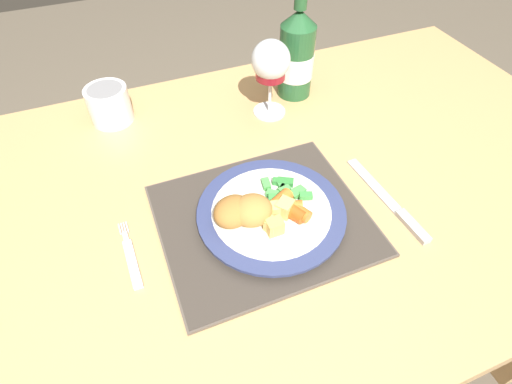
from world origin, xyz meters
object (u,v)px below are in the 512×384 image
Objects in this scene: dinner_plate at (271,213)px; table_knife at (393,205)px; fork at (131,258)px; drinking_cup at (109,104)px; wine_glass at (271,64)px; bottle at (296,55)px; dining_table at (270,215)px.

dinner_plate is 1.15× the size of table_knife.
fork is 0.37m from drinking_cup.
wine_glass is (0.34, 0.27, 0.11)m from fork.
table_knife is 0.59m from drinking_cup.
bottle is at bearing 58.83° from dinner_plate.
drinking_cup is at bearing 162.66° from wine_glass.
table_knife is (0.17, -0.13, 0.10)m from dining_table.
wine_glass reaches higher than dinner_plate.
drinking_cup reaches higher than dinner_plate.
wine_glass is 0.10m from bottle.
dinner_plate is 1.49× the size of wine_glass.
table_knife is at bearing -13.74° from dinner_plate.
table_knife is (0.43, -0.06, 0.00)m from fork.
bottle reaches higher than dining_table.
bottle is (-0.01, 0.38, 0.09)m from table_knife.
dinner_plate is (-0.03, -0.08, 0.11)m from dining_table.
bottle is 0.41m from drinking_cup.
table_knife is (0.21, -0.05, -0.01)m from dinner_plate.
wine_glass is 0.34m from drinking_cup.
bottle reaches higher than dinner_plate.
bottle is (0.20, 0.33, 0.08)m from dinner_plate.
wine_glass is at bearing 105.32° from table_knife.
dining_table is at bearing 142.60° from table_knife.
table_knife is 2.47× the size of drinking_cup.
drinking_cup is (-0.41, 0.43, 0.04)m from table_knife.
table_knife is at bearing -88.73° from bottle.
fork is at bearing -142.03° from wine_glass.
bottle reaches higher than drinking_cup.
wine_glass is 1.90× the size of drinking_cup.
table_knife is 0.39m from bottle.
bottle is (0.16, 0.25, 0.19)m from dining_table.
drinking_cup is at bearing 118.21° from dinner_plate.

